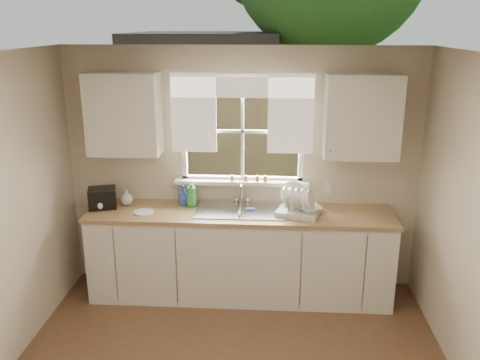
# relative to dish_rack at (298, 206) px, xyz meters

# --- Properties ---
(room_walls) EXTENTS (3.62, 4.02, 2.50)m
(room_walls) POSITION_rel_dish_rack_xyz_m (-0.57, -1.71, 0.24)
(room_walls) COLOR beige
(room_walls) RESTS_ON ground
(ceiling) EXTENTS (3.60, 4.00, 0.02)m
(ceiling) POSITION_rel_dish_rack_xyz_m (-0.57, -1.65, 1.51)
(ceiling) COLOR silver
(ceiling) RESTS_ON room_walls
(window) EXTENTS (1.38, 0.16, 1.06)m
(window) POSITION_rel_dish_rack_xyz_m (-0.57, 0.35, 0.49)
(window) COLOR white
(window) RESTS_ON room_walls
(curtains) EXTENTS (1.50, 0.03, 0.81)m
(curtains) POSITION_rel_dish_rack_xyz_m (-0.57, 0.30, 0.94)
(curtains) COLOR white
(curtains) RESTS_ON room_walls
(base_cabinets) EXTENTS (3.00, 0.62, 0.87)m
(base_cabinets) POSITION_rel_dish_rack_xyz_m (-0.57, 0.03, -0.56)
(base_cabinets) COLOR silver
(base_cabinets) RESTS_ON ground
(countertop) EXTENTS (3.04, 0.65, 0.04)m
(countertop) POSITION_rel_dish_rack_xyz_m (-0.57, 0.03, -0.10)
(countertop) COLOR #9C794E
(countertop) RESTS_ON base_cabinets
(upper_cabinet_left) EXTENTS (0.70, 0.33, 0.80)m
(upper_cabinet_left) POSITION_rel_dish_rack_xyz_m (-1.72, 0.18, 0.86)
(upper_cabinet_left) COLOR silver
(upper_cabinet_left) RESTS_ON room_walls
(upper_cabinet_right) EXTENTS (0.70, 0.33, 0.80)m
(upper_cabinet_right) POSITION_rel_dish_rack_xyz_m (0.58, 0.18, 0.86)
(upper_cabinet_right) COLOR silver
(upper_cabinet_right) RESTS_ON room_walls
(wall_outlet) EXTENTS (0.08, 0.01, 0.12)m
(wall_outlet) POSITION_rel_dish_rack_xyz_m (0.31, 0.34, 0.09)
(wall_outlet) COLOR beige
(wall_outlet) RESTS_ON room_walls
(sill_jars) EXTENTS (0.38, 0.04, 0.06)m
(sill_jars) POSITION_rel_dish_rack_xyz_m (-0.48, 0.29, 0.19)
(sill_jars) COLOR brown
(sill_jars) RESTS_ON window
(sink) EXTENTS (0.88, 0.52, 0.40)m
(sink) POSITION_rel_dish_rack_xyz_m (-0.57, 0.06, -0.16)
(sink) COLOR #B7B7BC
(sink) RESTS_ON countertop
(dish_rack) EXTENTS (0.46, 0.40, 0.30)m
(dish_rack) POSITION_rel_dish_rack_xyz_m (0.00, 0.00, 0.00)
(dish_rack) COLOR silver
(dish_rack) RESTS_ON countertop
(bowl) EXTENTS (0.28, 0.28, 0.05)m
(bowl) POSITION_rel_dish_rack_xyz_m (0.11, -0.05, -0.01)
(bowl) COLOR white
(bowl) RESTS_ON dish_rack
(soap_bottle_a) EXTENTS (0.12, 0.12, 0.28)m
(soap_bottle_a) POSITION_rel_dish_rack_xyz_m (-1.07, 0.17, 0.05)
(soap_bottle_a) COLOR green
(soap_bottle_a) RESTS_ON countertop
(soap_bottle_b) EXTENTS (0.12, 0.12, 0.21)m
(soap_bottle_b) POSITION_rel_dish_rack_xyz_m (-1.16, 0.21, 0.02)
(soap_bottle_b) COLOR blue
(soap_bottle_b) RESTS_ON countertop
(soap_bottle_c) EXTENTS (0.16, 0.16, 0.17)m
(soap_bottle_c) POSITION_rel_dish_rack_xyz_m (-1.75, 0.17, -0.00)
(soap_bottle_c) COLOR beige
(soap_bottle_c) RESTS_ON countertop
(saucer) EXTENTS (0.20, 0.20, 0.01)m
(saucer) POSITION_rel_dish_rack_xyz_m (-1.52, -0.05, -0.08)
(saucer) COLOR white
(saucer) RESTS_ON countertop
(cup) EXTENTS (0.14, 0.14, 0.09)m
(cup) POSITION_rel_dish_rack_xyz_m (-1.97, 0.01, -0.04)
(cup) COLOR white
(cup) RESTS_ON countertop
(black_appliance) EXTENTS (0.33, 0.30, 0.20)m
(black_appliance) POSITION_rel_dish_rack_xyz_m (-1.97, 0.08, 0.01)
(black_appliance) COLOR black
(black_appliance) RESTS_ON countertop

